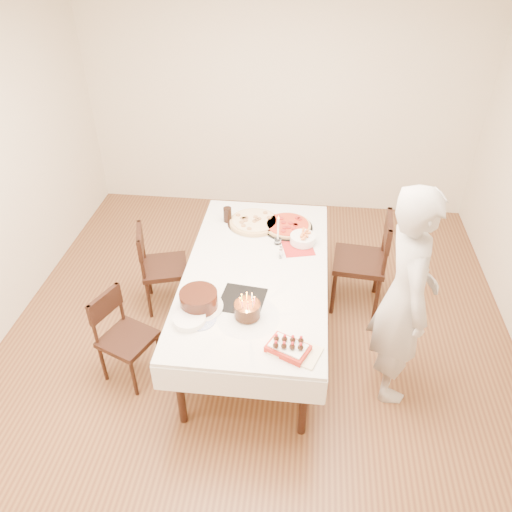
# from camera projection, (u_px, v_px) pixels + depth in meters

# --- Properties ---
(floor) EXTENTS (5.00, 5.00, 0.00)m
(floor) POSITION_uv_depth(u_px,v_px,m) (256.00, 345.00, 4.38)
(floor) COLOR #59311E
(floor) RESTS_ON ground
(wall_back) EXTENTS (4.50, 0.04, 2.70)m
(wall_back) POSITION_uv_depth(u_px,v_px,m) (281.00, 98.00, 5.59)
(wall_back) COLOR beige
(wall_back) RESTS_ON floor
(ceiling) EXTENTS (5.00, 5.00, 0.00)m
(ceiling) POSITION_uv_depth(u_px,v_px,m) (257.00, 5.00, 2.79)
(ceiling) COLOR white
(ceiling) RESTS_ON wall_back
(dining_table) EXTENTS (1.34, 2.24, 0.75)m
(dining_table) POSITION_uv_depth(u_px,v_px,m) (256.00, 304.00, 4.25)
(dining_table) COLOR silver
(dining_table) RESTS_ON floor
(chair_right_savory) EXTENTS (0.54, 0.54, 0.98)m
(chair_right_savory) POSITION_uv_depth(u_px,v_px,m) (359.00, 261.00, 4.55)
(chair_right_savory) COLOR black
(chair_right_savory) RESTS_ON floor
(chair_left_savory) EXTENTS (0.55, 0.55, 0.86)m
(chair_left_savory) POSITION_uv_depth(u_px,v_px,m) (165.00, 267.00, 4.58)
(chair_left_savory) COLOR black
(chair_left_savory) RESTS_ON floor
(chair_left_dessert) EXTENTS (0.53, 0.53, 0.79)m
(chair_left_dessert) POSITION_uv_depth(u_px,v_px,m) (128.00, 339.00, 3.89)
(chair_left_dessert) COLOR black
(chair_left_dessert) RESTS_ON floor
(person) EXTENTS (0.47, 0.68, 1.78)m
(person) POSITION_uv_depth(u_px,v_px,m) (405.00, 298.00, 3.53)
(person) COLOR #BBB5B0
(person) RESTS_ON floor
(pizza_white) EXTENTS (0.50, 0.50, 0.04)m
(pizza_white) POSITION_uv_depth(u_px,v_px,m) (254.00, 222.00, 4.57)
(pizza_white) COLOR beige
(pizza_white) RESTS_ON dining_table
(pizza_pepperoni) EXTENTS (0.58, 0.58, 0.04)m
(pizza_pepperoni) POSITION_uv_depth(u_px,v_px,m) (287.00, 226.00, 4.52)
(pizza_pepperoni) COLOR red
(pizza_pepperoni) RESTS_ON dining_table
(red_placemat) EXTENTS (0.31, 0.31, 0.01)m
(red_placemat) POSITION_uv_depth(u_px,v_px,m) (298.00, 248.00, 4.27)
(red_placemat) COLOR #B21E1E
(red_placemat) RESTS_ON dining_table
(pasta_bowl) EXTENTS (0.25, 0.25, 0.07)m
(pasta_bowl) POSITION_uv_depth(u_px,v_px,m) (303.00, 239.00, 4.30)
(pasta_bowl) COLOR white
(pasta_bowl) RESTS_ON dining_table
(taper_candle) EXTENTS (0.07, 0.07, 0.28)m
(taper_candle) POSITION_uv_depth(u_px,v_px,m) (278.00, 230.00, 4.24)
(taper_candle) COLOR white
(taper_candle) RESTS_ON dining_table
(shaker_pair) EXTENTS (0.09, 0.09, 0.08)m
(shaker_pair) POSITION_uv_depth(u_px,v_px,m) (281.00, 254.00, 4.13)
(shaker_pair) COLOR white
(shaker_pair) RESTS_ON dining_table
(cola_glass) EXTENTS (0.09, 0.09, 0.14)m
(cola_glass) POSITION_uv_depth(u_px,v_px,m) (227.00, 215.00, 4.58)
(cola_glass) COLOR black
(cola_glass) RESTS_ON dining_table
(layer_cake) EXTENTS (0.35, 0.35, 0.14)m
(layer_cake) POSITION_uv_depth(u_px,v_px,m) (199.00, 300.00, 3.62)
(layer_cake) COLOR black
(layer_cake) RESTS_ON dining_table
(cake_board) EXTENTS (0.36, 0.36, 0.01)m
(cake_board) POSITION_uv_depth(u_px,v_px,m) (242.00, 300.00, 3.72)
(cake_board) COLOR black
(cake_board) RESTS_ON dining_table
(birthday_cake) EXTENTS (0.20, 0.20, 0.17)m
(birthday_cake) POSITION_uv_depth(u_px,v_px,m) (247.00, 306.00, 3.52)
(birthday_cake) COLOR #361D0E
(birthday_cake) RESTS_ON dining_table
(strawberry_box) EXTENTS (0.32, 0.28, 0.07)m
(strawberry_box) POSITION_uv_depth(u_px,v_px,m) (288.00, 347.00, 3.29)
(strawberry_box) COLOR #9E1E12
(strawberry_box) RESTS_ON dining_table
(box_lid) EXTENTS (0.38, 0.31, 0.03)m
(box_lid) POSITION_uv_depth(u_px,v_px,m) (295.00, 351.00, 3.30)
(box_lid) COLOR beige
(box_lid) RESTS_ON dining_table
(plate_stack) EXTENTS (0.31, 0.31, 0.05)m
(plate_stack) POSITION_uv_depth(u_px,v_px,m) (189.00, 319.00, 3.52)
(plate_stack) COLOR white
(plate_stack) RESTS_ON dining_table
(china_plate) EXTENTS (0.31, 0.31, 0.01)m
(china_plate) POSITION_uv_depth(u_px,v_px,m) (199.00, 319.00, 3.55)
(china_plate) COLOR white
(china_plate) RESTS_ON dining_table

